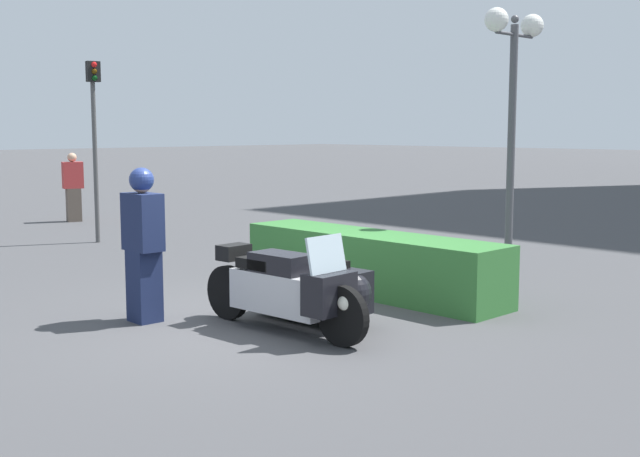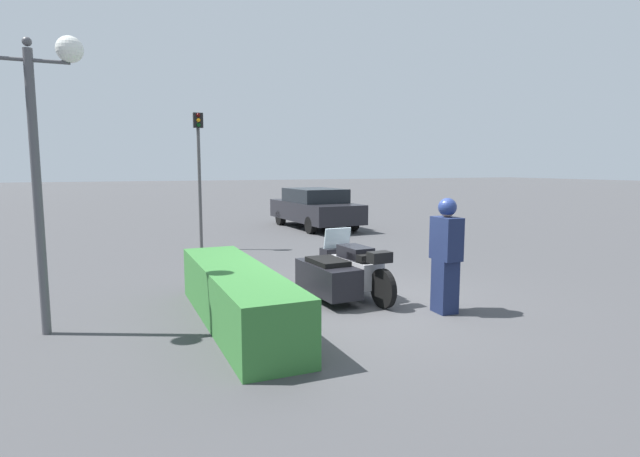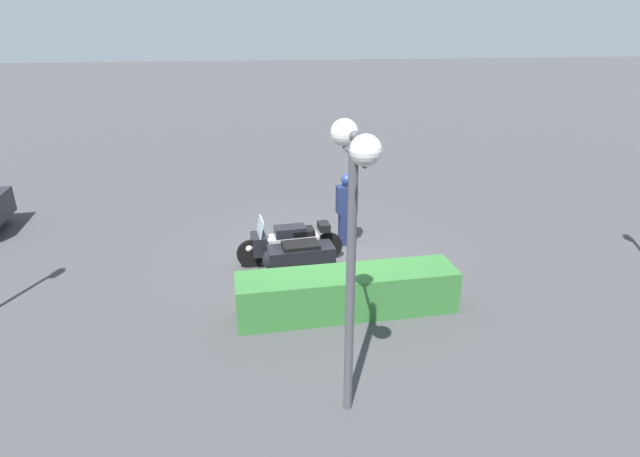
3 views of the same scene
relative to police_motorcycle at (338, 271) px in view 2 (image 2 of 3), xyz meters
name	(u,v)px [view 2 (image 2 of 3)]	position (x,y,z in m)	size (l,w,h in m)	color
ground_plane	(369,305)	(-0.67, -0.26, -0.47)	(160.00, 160.00, 0.00)	#424244
police_motorcycle	(338,271)	(0.00, 0.00, 0.00)	(2.47, 1.19, 1.16)	black
officer_rider	(446,253)	(-1.53, -1.16, 0.50)	(0.51, 0.32, 1.83)	#192347
hedge_bush_curbside	(237,296)	(-0.80, 2.03, -0.05)	(4.17, 0.92, 0.83)	#337033
twin_lamp_post	(31,103)	(-0.20, 4.57, 2.67)	(0.35, 1.34, 4.04)	#4C4C51
traffic_light_near	(199,162)	(6.18, 1.32, 1.98)	(0.23, 0.26, 3.77)	#4C4C4C
parked_car_background	(315,207)	(9.55, -3.53, 0.32)	(4.75, 2.09, 1.50)	black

